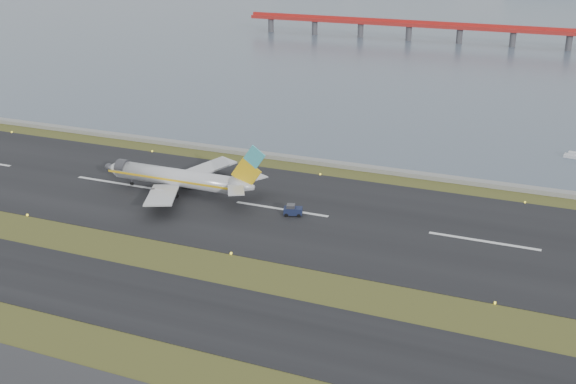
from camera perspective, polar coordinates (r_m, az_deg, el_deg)
name	(u,v)px	position (r m, az deg, el deg)	size (l,w,h in m)	color
ground	(211,273)	(121.03, -6.13, -6.37)	(1000.00, 1000.00, 0.00)	#3D4819
taxiway_strip	(173,306)	(111.97, -9.09, -8.90)	(1000.00, 18.00, 0.10)	black
runway_strip	(282,209)	(145.49, -0.51, -1.38)	(1000.00, 45.00, 0.10)	black
seawall	(331,163)	(171.59, 3.44, 2.26)	(1000.00, 2.50, 1.00)	gray
bay_water	(517,0)	(559.01, 17.67, 14.28)	(1400.00, 800.00, 1.30)	#4B5B6B
red_pier	(514,31)	(348.64, 17.40, 12.06)	(260.00, 5.00, 10.20)	red
airliner	(181,178)	(154.45, -8.48, 1.08)	(38.52, 32.89, 12.80)	silver
pushback_tug	(293,210)	(142.21, 0.37, -1.46)	(4.05, 3.01, 2.31)	#161E3D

